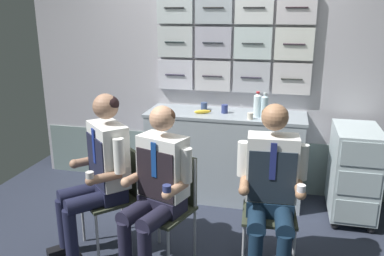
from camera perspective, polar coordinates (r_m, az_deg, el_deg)
The scene contains 17 objects.
ground at distance 3.45m, azimuth -0.60°, elevation -17.58°, with size 4.80×4.80×0.04m, color #272C3B.
galley_bulkhead at distance 4.28m, azimuth 4.06°, elevation 5.61°, with size 4.20×0.14×2.15m.
galley_counter at distance 4.17m, azimuth 4.67°, elevation -3.97°, with size 1.60×0.53×0.92m.
service_trolley at distance 4.03m, azimuth 22.15°, elevation -5.68°, with size 0.40×0.65×0.89m.
folding_chair_left at distance 3.38m, azimuth -10.34°, elevation -8.17°, with size 0.57×0.57×0.84m.
crew_member_left at distance 3.25m, azimuth -13.09°, elevation -5.43°, with size 0.68×0.69×1.31m.
folding_chair_center at distance 3.16m, azimuth -3.21°, elevation -9.76°, with size 0.51×0.51×0.84m.
crew_member_center at distance 2.97m, azimuth -5.08°, elevation -7.86°, with size 0.53×0.67×1.26m.
folding_chair_near_trolley at distance 3.18m, azimuth 11.05°, elevation -9.84°, with size 0.43×0.43×0.84m.
crew_member_near_trolley at distance 2.96m, azimuth 11.33°, elevation -7.85°, with size 0.51×0.64×1.29m.
water_bottle_blue_cap at distance 3.83m, azimuth 10.35°, elevation 3.03°, with size 0.07×0.07×0.25m.
water_bottle_short at distance 3.90m, azimuth 9.37°, elevation 3.28°, with size 0.08×0.08×0.25m.
paper_cup_tan at distance 4.14m, azimuth 1.74°, elevation 3.18°, with size 0.07×0.07×0.08m.
coffee_cup_white at distance 4.02m, azimuth 4.69°, elevation 2.78°, with size 0.07×0.07×0.09m.
coffee_cup_spare at distance 4.02m, azimuth 10.23°, elevation 2.52°, with size 0.06×0.06×0.08m.
paper_cup_blue at distance 3.82m, azimuth 8.35°, elevation 1.75°, with size 0.06×0.06×0.06m.
snack_banana at distance 3.99m, azimuth 1.52°, elevation 2.36°, with size 0.17×0.10×0.04m.
Camera 1 is at (0.69, -2.77, 1.91)m, focal length 37.20 mm.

